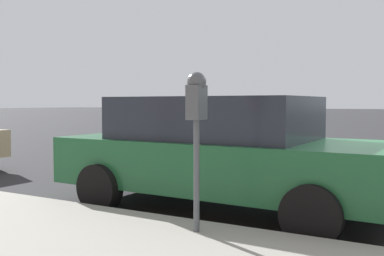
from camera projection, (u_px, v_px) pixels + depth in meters
The scene contains 3 objects.
ground_plane at pixel (345, 207), 6.27m from camera, with size 220.00×220.00×0.00m, color #2B2B2D.
parking_meter at pixel (197, 110), 4.39m from camera, with size 0.21×0.19×1.58m.
car_green at pixel (223, 151), 6.05m from camera, with size 2.19×4.65×1.53m.
Camera 1 is at (-6.46, -1.16, 1.45)m, focal length 42.00 mm.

